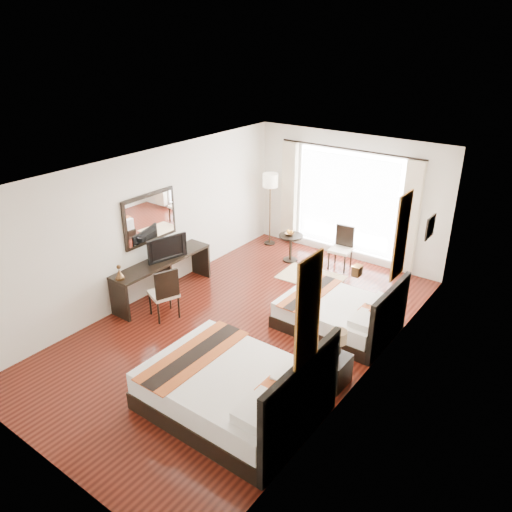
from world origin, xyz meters
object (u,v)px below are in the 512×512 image
Objects in this scene: table_lamp at (338,338)px; desk_chair at (165,302)px; bed_near at (235,390)px; vase at (328,357)px; console_desk at (163,277)px; window_chair at (340,256)px; side_table at (291,248)px; fruit_bowl at (290,234)px; nightstand at (334,371)px; bed_far at (340,314)px; floor_lamp at (270,185)px; television at (165,247)px.

table_lamp is 0.39× the size of desk_chair.
vase is at bearing 54.52° from bed_near.
vase is 3.34m from desk_chair.
console_desk is 3.82m from window_chair.
fruit_bowl is (-0.02, -0.02, 0.33)m from side_table.
table_lamp is 0.18× the size of console_desk.
desk_chair is at bearing -176.69° from table_lamp.
table_lamp is (0.82, 1.35, 0.43)m from bed_near.
nightstand is 4.31m from fruit_bowl.
floor_lamp is at bearing 143.24° from bed_far.
nightstand is (0.81, 1.30, -0.10)m from bed_near.
side_table is 3.07× the size of fruit_bowl.
floor_lamp is at bearing 133.68° from vase.
television is at bearing 172.43° from nightstand.
table_lamp is 0.63× the size of side_table.
bed_far reaches higher than desk_chair.
side_table is (1.12, 2.69, -0.68)m from television.
nightstand is at bearing -156.56° from desk_chair.
floor_lamp is 1.34m from fruit_bowl.
television is (-3.14, 1.82, 0.66)m from bed_near.
bed_far is 3.50m from television.
floor_lamp reaches higher than television.
bed_near reaches higher than table_lamp.
nightstand is 3.95m from window_chair.
bed_far is 1.71m from vase.
television is at bearing 149.86° from bed_near.
desk_chair is (-3.36, -0.19, -0.46)m from table_lamp.
bed_near is 4.93m from window_chair.
nightstand is 2.37× the size of fruit_bowl.
bed_near is 2.79× the size of television.
bed_near is 1.04× the size of console_desk.
table_lamp reaches higher than vase.
bed_far is at bearing 22.92° from window_chair.
television is at bearing -93.40° from floor_lamp.
desk_chair reaches higher than table_lamp.
window_chair is (1.60, 3.69, -0.02)m from desk_chair.
vase is at bearing -8.79° from console_desk.
television reaches higher than bed_far.
bed_far is 2.33× the size of television.
nightstand is at bearing -81.87° from television.
vase is (-0.02, -0.24, -0.19)m from table_lamp.
window_chair is at bearing 116.33° from nightstand.
side_table is (0.93, -0.51, -1.17)m from floor_lamp.
vase is at bearing -50.44° from side_table.
window_chair reaches higher than nightstand.
floor_lamp is at bearing -63.03° from desk_chair.
floor_lamp is (-3.75, 3.73, 1.25)m from nightstand.
desk_chair is at bearing -98.81° from side_table.
window_chair reaches higher than vase.
console_desk is at bearing 174.62° from table_lamp.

